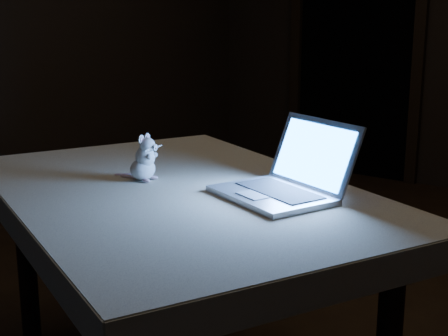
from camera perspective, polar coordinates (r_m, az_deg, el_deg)
The scene contains 5 objects.
doorway at distance 4.97m, azimuth 11.56°, elevation 11.61°, with size 1.06×0.36×2.13m, color black, non-canonical shape.
table at distance 2.04m, azimuth -4.05°, elevation -11.55°, with size 1.32×0.85×0.71m, color black, non-canonical shape.
tablecloth at distance 2.00m, azimuth -5.90°, elevation -2.36°, with size 1.40×0.93×0.08m, color beige, non-canonical shape.
laptop at distance 1.78m, azimuth 4.23°, elevation 0.74°, with size 0.32×0.28×0.22m, color #ADACB1, non-canonical shape.
plush_mouse at distance 2.00m, azimuth -7.19°, elevation 0.93°, with size 0.10×0.10×0.14m, color silver, non-canonical shape.
Camera 1 is at (0.98, -2.01, 1.22)m, focal length 52.00 mm.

